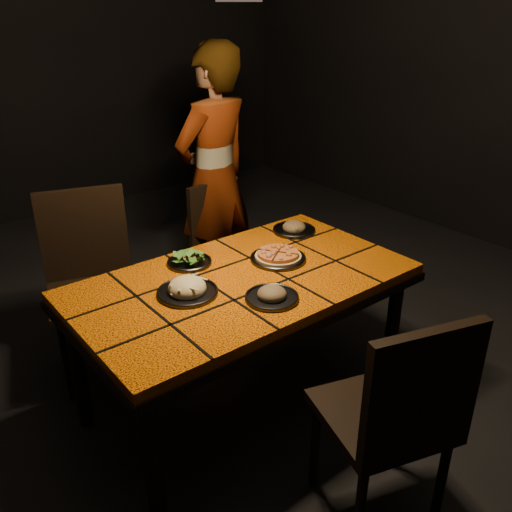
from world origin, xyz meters
TOP-DOWN VIEW (x-y plane):
  - room_shell at (0.00, 0.00)m, footprint 6.04×7.04m
  - dining_table at (0.00, 0.00)m, footprint 1.62×0.92m
  - chair_near at (0.00, -0.94)m, footprint 0.56×0.56m
  - chair_far_left at (-0.44, 0.81)m, footprint 0.59×0.59m
  - chair_far_right at (0.53, 0.92)m, footprint 0.43×0.43m
  - diner at (0.58, 1.07)m, footprint 0.70×0.53m
  - plate_pizza at (0.26, 0.04)m, footprint 0.33×0.33m
  - plate_pasta at (-0.29, 0.03)m, footprint 0.28×0.28m
  - plate_salad at (-0.12, 0.28)m, footprint 0.22×0.22m
  - plate_mushroom_a at (-0.02, -0.25)m, footprint 0.24×0.24m
  - plate_mushroom_b at (0.58, 0.27)m, footprint 0.24×0.24m

SIDE VIEW (x-z plane):
  - chair_far_right at x=0.53m, z-range 0.06..0.94m
  - chair_near at x=0.00m, z-range 0.07..1.07m
  - chair_far_left at x=-0.44m, z-range 0.08..1.11m
  - dining_table at x=0.00m, z-range 0.30..1.05m
  - plate_pizza at x=0.26m, z-range 0.75..0.79m
  - plate_mushroom_a at x=-0.02m, z-range 0.73..0.81m
  - plate_mushroom_b at x=0.58m, z-range 0.73..0.81m
  - plate_pasta at x=-0.29m, z-range 0.73..0.82m
  - plate_salad at x=-0.12m, z-range 0.74..0.81m
  - diner at x=0.58m, z-range 0.00..1.74m
  - room_shell at x=0.00m, z-range -0.04..3.04m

